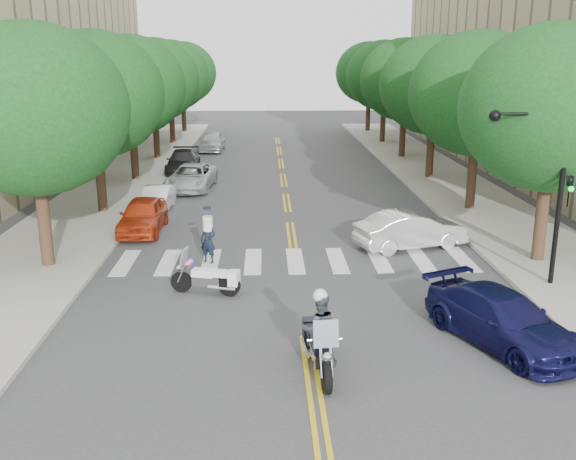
{
  "coord_description": "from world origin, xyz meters",
  "views": [
    {
      "loc": [
        -1.05,
        -15.89,
        7.39
      ],
      "look_at": [
        -0.28,
        6.08,
        1.3
      ],
      "focal_mm": 40.0,
      "sensor_mm": 36.0,
      "label": 1
    }
  ],
  "objects_px": {
    "sedan_blue": "(502,319)",
    "motorcycle_police": "(319,335)",
    "officer_standing": "(208,241)",
    "convertible": "(411,230)",
    "motorcycle_parked": "(211,279)"
  },
  "relations": [
    {
      "from": "sedan_blue",
      "to": "motorcycle_police",
      "type": "bearing_deg",
      "value": 171.35
    },
    {
      "from": "motorcycle_police",
      "to": "officer_standing",
      "type": "bearing_deg",
      "value": -72.84
    },
    {
      "from": "motorcycle_parked",
      "to": "sedan_blue",
      "type": "distance_m",
      "value": 8.76
    },
    {
      "from": "officer_standing",
      "to": "convertible",
      "type": "xyz_separation_m",
      "value": [
        7.74,
        1.6,
        -0.12
      ]
    },
    {
      "from": "motorcycle_police",
      "to": "motorcycle_parked",
      "type": "xyz_separation_m",
      "value": [
        -2.98,
        5.16,
        -0.43
      ]
    },
    {
      "from": "officer_standing",
      "to": "convertible",
      "type": "distance_m",
      "value": 7.9
    },
    {
      "from": "officer_standing",
      "to": "convertible",
      "type": "height_order",
      "value": "officer_standing"
    },
    {
      "from": "motorcycle_parked",
      "to": "motorcycle_police",
      "type": "bearing_deg",
      "value": -135.78
    },
    {
      "from": "motorcycle_police",
      "to": "convertible",
      "type": "height_order",
      "value": "motorcycle_police"
    },
    {
      "from": "motorcycle_police",
      "to": "convertible",
      "type": "bearing_deg",
      "value": -118.59
    },
    {
      "from": "motorcycle_police",
      "to": "sedan_blue",
      "type": "relative_size",
      "value": 0.55
    },
    {
      "from": "motorcycle_police",
      "to": "convertible",
      "type": "xyz_separation_m",
      "value": [
        4.4,
        9.92,
        -0.22
      ]
    },
    {
      "from": "motorcycle_parked",
      "to": "sedan_blue",
      "type": "xyz_separation_m",
      "value": [
        7.87,
        -3.83,
        0.18
      ]
    },
    {
      "from": "motorcycle_parked",
      "to": "officer_standing",
      "type": "bearing_deg",
      "value": 20.63
    },
    {
      "from": "convertible",
      "to": "sedan_blue",
      "type": "bearing_deg",
      "value": 165.32
    }
  ]
}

